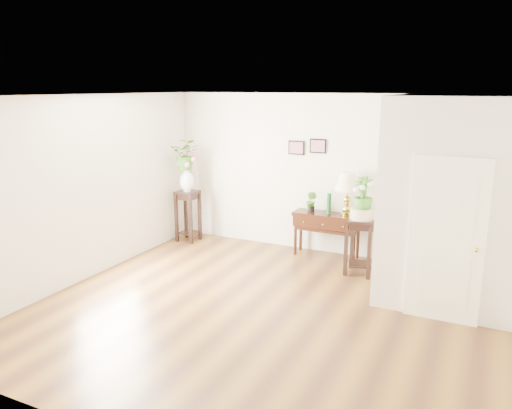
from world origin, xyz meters
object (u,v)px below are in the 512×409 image
Objects in this scene: table_lamp at (347,195)px; plant_stand_a at (188,216)px; console_table at (326,235)px; plant_stand_b at (361,246)px.

table_lamp is 3.10m from plant_stand_a.
console_table is 1.19× the size of plant_stand_a.
plant_stand_b is at bearing -4.97° from plant_stand_a.
table_lamp reaches higher than plant_stand_b.
console_table is 0.81m from table_lamp.
table_lamp is at bearing 125.58° from plant_stand_b.
table_lamp reaches higher than console_table.
plant_stand_b is (0.40, -0.56, -0.68)m from table_lamp.
table_lamp is 0.77× the size of plant_stand_a.
plant_stand_a reaches higher than plant_stand_b.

